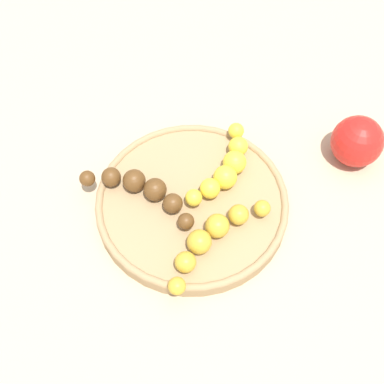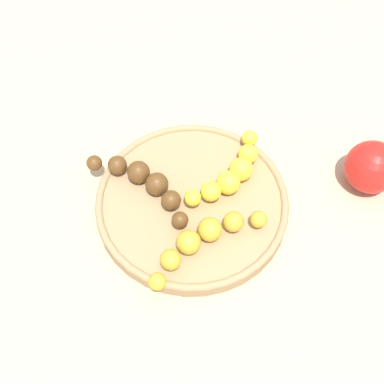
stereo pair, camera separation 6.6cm
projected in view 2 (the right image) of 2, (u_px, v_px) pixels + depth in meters
name	position (u px, v px, depth m)	size (l,w,h in m)	color
ground_plane	(192.00, 207.00, 0.69)	(2.40, 2.40, 0.00)	tan
fruit_bowl	(192.00, 202.00, 0.68)	(0.26, 0.26, 0.02)	#A08259
banana_overripe	(144.00, 181.00, 0.67)	(0.12, 0.13, 0.03)	#593819
banana_spotted	(202.00, 239.00, 0.63)	(0.09, 0.15, 0.03)	gold
banana_yellow	(231.00, 173.00, 0.68)	(0.11, 0.12, 0.03)	yellow
apple_red	(372.00, 167.00, 0.68)	(0.07, 0.07, 0.07)	red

